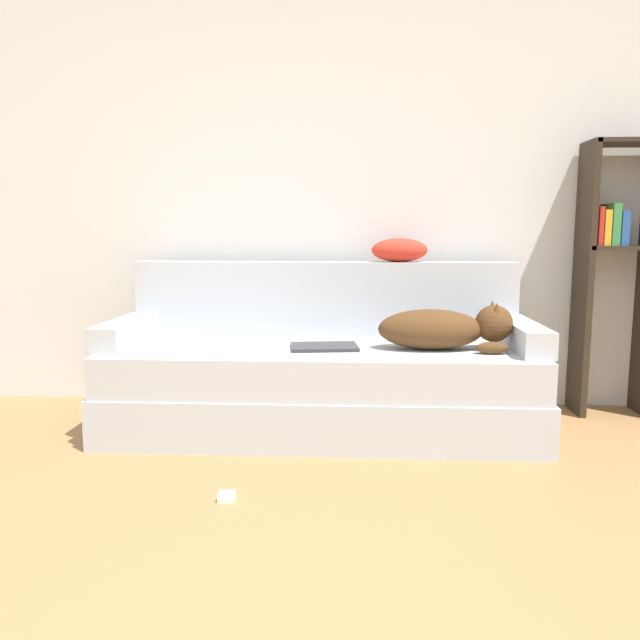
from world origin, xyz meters
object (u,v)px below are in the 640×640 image
Objects in this scene: throw_pillow at (399,250)px; power_adapter at (226,496)px; couch at (321,388)px; bookshelf at (615,262)px; dog at (444,328)px; laptop at (324,347)px.

power_adapter is at bearing -120.00° from throw_pillow.
power_adapter is at bearing -109.16° from couch.
couch is at bearing -166.25° from bookshelf.
dog is 1.40m from power_adapter.
dog is at bearing -6.53° from laptop.
dog is at bearing 41.63° from power_adapter.
bookshelf is at bearing 33.96° from power_adapter.
dog is 0.62m from laptop.
throw_pillow is (0.43, 0.38, 0.73)m from couch.
couch is 6.09× the size of laptop.
throw_pillow reaches higher than dog.
bookshelf reaches higher than dog.
laptop is 1.14× the size of throw_pillow.
couch is at bearing 173.11° from dog.
laptop is 1.02m from power_adapter.
power_adapter is (-0.75, -1.31, -0.94)m from throw_pillow.
power_adapter is (-0.34, -0.84, -0.45)m from laptop.
dog reaches higher than power_adapter.
power_adapter is (-1.98, -1.34, -0.87)m from bookshelf.
dog is (0.64, -0.08, 0.34)m from couch.
throw_pillow is at bearing 41.17° from couch.
power_adapter is at bearing -138.37° from dog.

